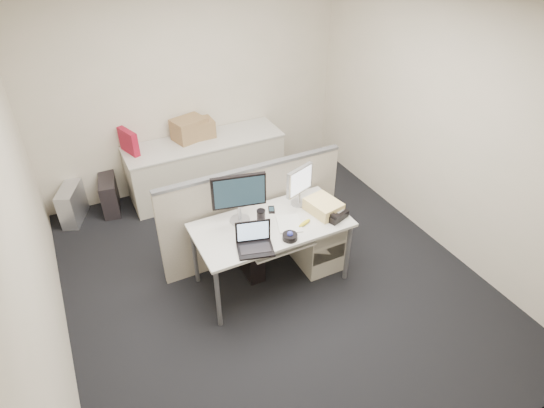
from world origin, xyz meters
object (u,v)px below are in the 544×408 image
monitor_main (239,199)px  desk (271,229)px  laptop (255,240)px  desk_phone (335,214)px

monitor_main → desk: bearing=-23.3°
desk → laptop: 0.45m
desk → laptop: bearing=-137.0°
desk_phone → monitor_main: bearing=138.8°
laptop → desk_phone: (0.90, 0.10, -0.08)m
monitor_main → desk_phone: monitor_main is taller
desk_phone → laptop: bearing=168.1°
desk → desk_phone: size_ratio=6.77×
laptop → desk_phone: laptop is taller
laptop → desk_phone: 0.91m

